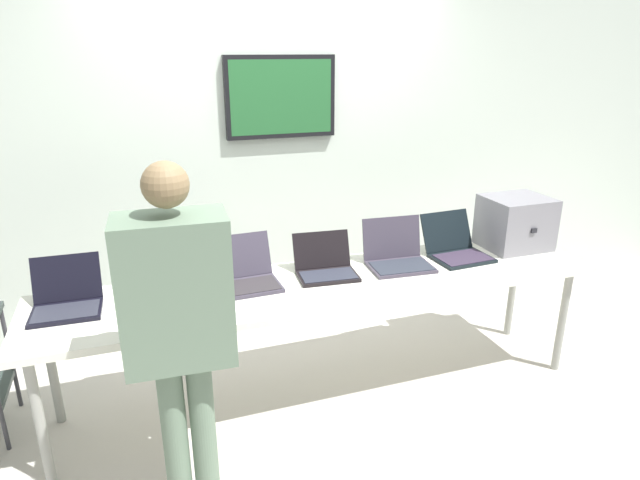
{
  "coord_description": "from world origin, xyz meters",
  "views": [
    {
      "loc": [
        -0.99,
        -2.69,
        2.02
      ],
      "look_at": [
        -0.03,
        0.05,
        1.0
      ],
      "focal_mm": 30.46,
      "sensor_mm": 36.0,
      "label": 1
    }
  ],
  "objects": [
    {
      "name": "laptop_station_1",
      "position": [
        -0.9,
        0.1,
        0.81
      ],
      "size": [
        0.35,
        0.38,
        0.23
      ],
      "color": "#3B3C41",
      "rests_on": "workbench"
    },
    {
      "name": "laptop_station_2",
      "position": [
        -0.46,
        0.11,
        0.82
      ],
      "size": [
        0.38,
        0.36,
        0.25
      ],
      "color": "#383341",
      "rests_on": "workbench"
    },
    {
      "name": "person",
      "position": [
        -0.88,
        -0.62,
        0.99
      ],
      "size": [
        0.45,
        0.6,
        1.63
      ],
      "color": "slate",
      "rests_on": "ground"
    },
    {
      "name": "back_wall",
      "position": [
        0.0,
        1.13,
        1.24
      ],
      "size": [
        8.0,
        0.11,
        2.46
      ],
      "color": "silver",
      "rests_on": "ground"
    },
    {
      "name": "ground",
      "position": [
        0.0,
        0.0,
        -0.02
      ],
      "size": [
        8.0,
        8.0,
        0.04
      ],
      "primitive_type": "cube",
      "color": "#B6AEA5"
    },
    {
      "name": "laptop_station_3",
      "position": [
        0.02,
        0.1,
        0.81
      ],
      "size": [
        0.37,
        0.34,
        0.23
      ],
      "color": "black",
      "rests_on": "workbench"
    },
    {
      "name": "laptop_station_0",
      "position": [
        -1.38,
        0.1,
        0.82
      ],
      "size": [
        0.34,
        0.34,
        0.25
      ],
      "color": "black",
      "rests_on": "workbench"
    },
    {
      "name": "laptop_station_5",
      "position": [
        0.91,
        0.1,
        0.82
      ],
      "size": [
        0.37,
        0.39,
        0.26
      ],
      "color": "black",
      "rests_on": "workbench"
    },
    {
      "name": "equipment_box",
      "position": [
        1.38,
        0.12,
        0.93
      ],
      "size": [
        0.41,
        0.36,
        0.34
      ],
      "color": "slate",
      "rests_on": "workbench"
    },
    {
      "name": "workbench",
      "position": [
        0.0,
        0.0,
        0.71
      ],
      "size": [
        3.27,
        0.7,
        0.76
      ],
      "color": "silver",
      "rests_on": "ground"
    },
    {
      "name": "coffee_mug",
      "position": [
        -0.88,
        -0.25,
        0.8
      ],
      "size": [
        0.07,
        0.07,
        0.08
      ],
      "color": "#CA423B",
      "rests_on": "workbench"
    },
    {
      "name": "paper_sheet",
      "position": [
        -0.67,
        -0.17,
        0.76
      ],
      "size": [
        0.27,
        0.34,
        0.0
      ],
      "color": "white",
      "rests_on": "workbench"
    },
    {
      "name": "laptop_station_4",
      "position": [
        0.49,
        0.09,
        0.82
      ],
      "size": [
        0.4,
        0.35,
        0.28
      ],
      "color": "#393341",
      "rests_on": "workbench"
    }
  ]
}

